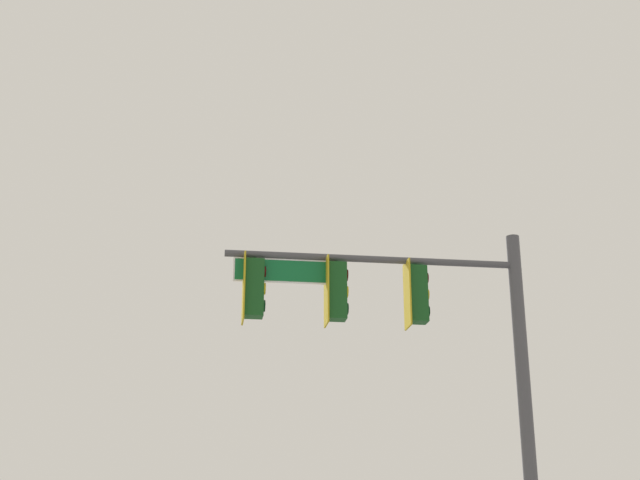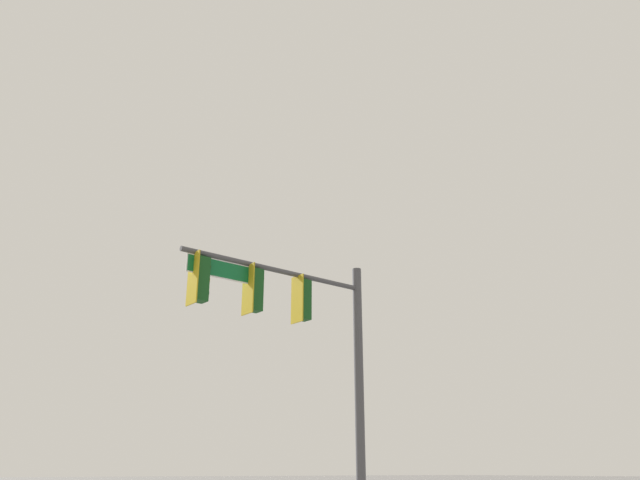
{
  "view_description": "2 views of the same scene",
  "coord_description": "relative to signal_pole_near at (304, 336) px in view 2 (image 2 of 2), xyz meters",
  "views": [
    {
      "loc": [
        -3.85,
        8.38,
        1.44
      ],
      "look_at": [
        -4.58,
        -9.43,
        7.68
      ],
      "focal_mm": 50.0,
      "sensor_mm": 36.0,
      "label": 1
    },
    {
      "loc": [
        2.18,
        6.09,
        1.72
      ],
      "look_at": [
        -5.61,
        -5.86,
        7.01
      ],
      "focal_mm": 35.0,
      "sensor_mm": 36.0,
      "label": 2
    }
  ],
  "objects": [
    {
      "name": "signal_pole_near",
      "position": [
        0.0,
        0.0,
        0.0
      ],
      "size": [
        5.77,
        0.89,
        7.33
      ],
      "color": "#47474C",
      "rests_on": "ground_plane"
    }
  ]
}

